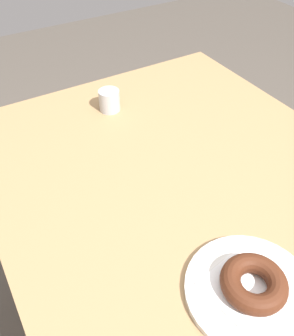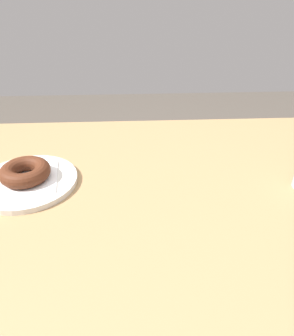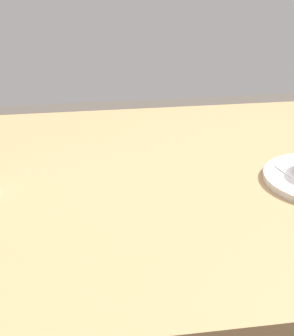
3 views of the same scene
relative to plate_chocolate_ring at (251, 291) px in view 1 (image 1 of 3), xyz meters
The scene contains 6 objects.
ground_plane 0.83m from the plate_chocolate_ring, 14.31° to the right, with size 6.00×6.00×0.00m, color #4F4840.
table 0.29m from the plate_chocolate_ring, 14.31° to the right, with size 1.02×0.82×0.78m.
plate_chocolate_ring is the anchor object (origin of this frame).
napkin_chocolate_ring 0.01m from the plate_chocolate_ring, ahead, with size 0.13×0.13×0.00m, color white.
donut_chocolate_ring 0.03m from the plate_chocolate_ring, ahead, with size 0.11×0.11×0.03m, color #4B2414.
sugar_jar 0.62m from the plate_chocolate_ring, ahead, with size 0.06×0.06×0.06m, color #AFB0B2.
Camera 1 is at (-0.45, 0.37, 1.34)m, focal length 38.94 mm.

